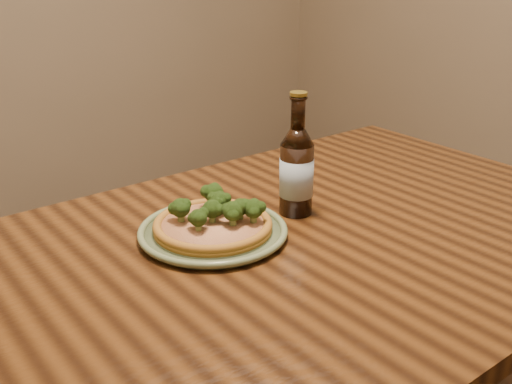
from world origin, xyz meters
TOP-DOWN VIEW (x-y plane):
  - table at (0.00, 0.10)m, footprint 1.60×0.90m
  - plate at (-0.04, 0.21)m, footprint 0.29×0.29m
  - pizza at (-0.03, 0.21)m, footprint 0.23×0.23m
  - beer_bottle at (0.16, 0.19)m, footprint 0.07×0.07m

SIDE VIEW (x-z plane):
  - table at x=0.00m, z-range 0.28..1.03m
  - plate at x=-0.04m, z-range 0.75..0.77m
  - pizza at x=-0.03m, z-range 0.75..0.81m
  - beer_bottle at x=0.16m, z-range 0.72..0.98m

